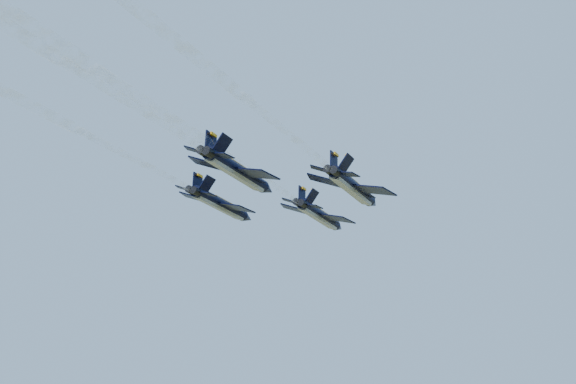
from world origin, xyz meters
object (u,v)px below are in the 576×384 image
(jet_lead, at_px, (320,216))
(jet_left, at_px, (222,205))
(jet_right, at_px, (354,188))
(jet_slot, at_px, (239,172))

(jet_lead, bearing_deg, jet_left, -128.61)
(jet_left, distance_m, jet_right, 21.03)
(jet_right, relative_size, jet_slot, 1.00)
(jet_left, bearing_deg, jet_right, 2.07)
(jet_slot, bearing_deg, jet_lead, 91.18)
(jet_lead, bearing_deg, jet_right, -48.72)
(jet_slot, bearing_deg, jet_left, 130.80)
(jet_left, distance_m, jet_slot, 16.61)
(jet_slot, bearing_deg, jet_right, 52.68)
(jet_right, bearing_deg, jet_left, -177.93)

